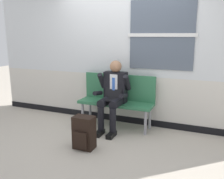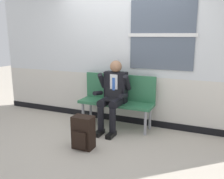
% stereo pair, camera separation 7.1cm
% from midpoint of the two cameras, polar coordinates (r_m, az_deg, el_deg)
% --- Properties ---
extents(ground_plane, '(18.00, 18.00, 0.00)m').
position_cam_midpoint_polar(ground_plane, '(4.25, -1.06, -10.30)').
color(ground_plane, '#B2A899').
extents(station_wall, '(5.61, 0.16, 3.10)m').
position_cam_midpoint_polar(station_wall, '(4.55, 2.52, 11.19)').
color(station_wall, silver).
rests_on(station_wall, ground).
extents(bench_with_person, '(1.37, 0.42, 0.96)m').
position_cam_midpoint_polar(bench_with_person, '(4.45, 0.78, -1.74)').
color(bench_with_person, '#2D6B47').
rests_on(bench_with_person, ground).
extents(person_seated, '(0.57, 0.70, 1.23)m').
position_cam_midpoint_polar(person_seated, '(4.24, -0.25, -1.05)').
color(person_seated, black).
rests_on(person_seated, ground).
extents(backpack, '(0.31, 0.24, 0.50)m').
position_cam_midpoint_polar(backpack, '(3.67, -7.19, -10.12)').
color(backpack, black).
rests_on(backpack, ground).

